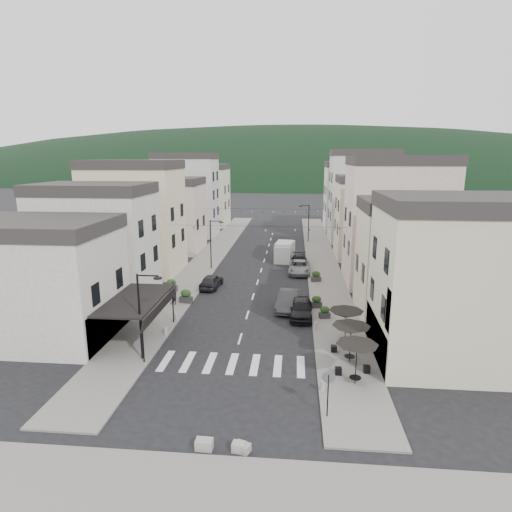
{
  "coord_description": "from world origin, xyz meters",
  "views": [
    {
      "loc": [
        3.92,
        -23.6,
        13.3
      ],
      "look_at": [
        0.06,
        18.49,
        3.5
      ],
      "focal_mm": 30.0,
      "sensor_mm": 36.0,
      "label": 1
    }
  ],
  "objects_px": {
    "parked_car_a": "(301,308)",
    "parked_car_c": "(299,267)",
    "pedestrian_b": "(173,295)",
    "parked_car_b": "(288,300)",
    "parked_car_d": "(300,261)",
    "pedestrian_a": "(174,289)",
    "delivery_van": "(285,251)",
    "parked_car_e": "(211,281)"
  },
  "relations": [
    {
      "from": "pedestrian_a",
      "to": "delivery_van",
      "type": "bearing_deg",
      "value": 29.61
    },
    {
      "from": "parked_car_c",
      "to": "parked_car_d",
      "type": "distance_m",
      "value": 3.13
    },
    {
      "from": "parked_car_b",
      "to": "parked_car_e",
      "type": "xyz_separation_m",
      "value": [
        -8.08,
        5.67,
        -0.09
      ]
    },
    {
      "from": "delivery_van",
      "to": "pedestrian_a",
      "type": "relative_size",
      "value": 3.48
    },
    {
      "from": "pedestrian_b",
      "to": "delivery_van",
      "type": "bearing_deg",
      "value": 103.35
    },
    {
      "from": "delivery_van",
      "to": "pedestrian_b",
      "type": "xyz_separation_m",
      "value": [
        -9.68,
        -18.79,
        -0.24
      ]
    },
    {
      "from": "delivery_van",
      "to": "parked_car_b",
      "type": "bearing_deg",
      "value": -80.98
    },
    {
      "from": "pedestrian_a",
      "to": "parked_car_d",
      "type": "bearing_deg",
      "value": 18.96
    },
    {
      "from": "parked_car_a",
      "to": "delivery_van",
      "type": "xyz_separation_m",
      "value": [
        -1.92,
        20.61,
        0.45
      ]
    },
    {
      "from": "parked_car_d",
      "to": "parked_car_a",
      "type": "bearing_deg",
      "value": -91.13
    },
    {
      "from": "parked_car_a",
      "to": "parked_car_c",
      "type": "distance_m",
      "value": 14.24
    },
    {
      "from": "parked_car_e",
      "to": "delivery_van",
      "type": "height_order",
      "value": "delivery_van"
    },
    {
      "from": "parked_car_a",
      "to": "parked_car_b",
      "type": "distance_m",
      "value": 2.21
    },
    {
      "from": "parked_car_c",
      "to": "pedestrian_b",
      "type": "distance_m",
      "value": 16.96
    },
    {
      "from": "parked_car_e",
      "to": "pedestrian_a",
      "type": "distance_m",
      "value": 4.67
    },
    {
      "from": "parked_car_d",
      "to": "parked_car_e",
      "type": "relative_size",
      "value": 1.12
    },
    {
      "from": "pedestrian_a",
      "to": "pedestrian_b",
      "type": "xyz_separation_m",
      "value": [
        0.58,
        -2.16,
        0.09
      ]
    },
    {
      "from": "pedestrian_b",
      "to": "parked_car_b",
      "type": "bearing_deg",
      "value": 41.04
    },
    {
      "from": "parked_car_c",
      "to": "parked_car_e",
      "type": "distance_m",
      "value": 11.31
    },
    {
      "from": "parked_car_b",
      "to": "delivery_van",
      "type": "distance_m",
      "value": 18.73
    },
    {
      "from": "parked_car_c",
      "to": "parked_car_d",
      "type": "height_order",
      "value": "parked_car_c"
    },
    {
      "from": "delivery_van",
      "to": "pedestrian_a",
      "type": "bearing_deg",
      "value": -115.14
    },
    {
      "from": "pedestrian_a",
      "to": "parked_car_b",
      "type": "bearing_deg",
      "value": -39.35
    },
    {
      "from": "pedestrian_a",
      "to": "pedestrian_b",
      "type": "distance_m",
      "value": 2.24
    },
    {
      "from": "parked_car_a",
      "to": "pedestrian_b",
      "type": "height_order",
      "value": "pedestrian_b"
    },
    {
      "from": "parked_car_b",
      "to": "parked_car_d",
      "type": "relative_size",
      "value": 1.04
    },
    {
      "from": "parked_car_e",
      "to": "delivery_van",
      "type": "bearing_deg",
      "value": -113.75
    },
    {
      "from": "parked_car_b",
      "to": "parked_car_e",
      "type": "bearing_deg",
      "value": 152.3
    },
    {
      "from": "delivery_van",
      "to": "pedestrian_b",
      "type": "relative_size",
      "value": 3.12
    },
    {
      "from": "pedestrian_b",
      "to": "parked_car_d",
      "type": "bearing_deg",
      "value": 93.86
    },
    {
      "from": "parked_car_a",
      "to": "parked_car_d",
      "type": "bearing_deg",
      "value": 90.89
    },
    {
      "from": "parked_car_a",
      "to": "pedestrian_a",
      "type": "height_order",
      "value": "pedestrian_a"
    },
    {
      "from": "delivery_van",
      "to": "pedestrian_b",
      "type": "distance_m",
      "value": 21.14
    },
    {
      "from": "parked_car_b",
      "to": "pedestrian_b",
      "type": "relative_size",
      "value": 2.82
    },
    {
      "from": "parked_car_a",
      "to": "pedestrian_b",
      "type": "relative_size",
      "value": 2.66
    },
    {
      "from": "parked_car_b",
      "to": "parked_car_e",
      "type": "height_order",
      "value": "parked_car_b"
    },
    {
      "from": "parked_car_a",
      "to": "parked_car_c",
      "type": "xyz_separation_m",
      "value": [
        -0.05,
        14.24,
        -0.06
      ]
    },
    {
      "from": "parked_car_d",
      "to": "pedestrian_a",
      "type": "xyz_separation_m",
      "value": [
        -12.19,
        -13.38,
        0.21
      ]
    },
    {
      "from": "parked_car_e",
      "to": "pedestrian_a",
      "type": "relative_size",
      "value": 2.71
    },
    {
      "from": "parked_car_a",
      "to": "pedestrian_b",
      "type": "xyz_separation_m",
      "value": [
        -11.6,
        1.83,
        0.2
      ]
    },
    {
      "from": "parked_car_b",
      "to": "delivery_van",
      "type": "xyz_separation_m",
      "value": [
        -0.81,
        18.71,
        0.43
      ]
    },
    {
      "from": "parked_car_a",
      "to": "pedestrian_b",
      "type": "bearing_deg",
      "value": 171.94
    }
  ]
}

